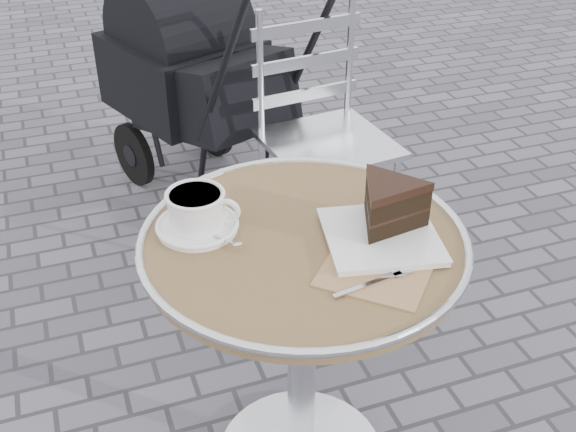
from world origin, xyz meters
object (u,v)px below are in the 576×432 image
object	(u,v)px
cafe_table	(303,297)
baby_stroller	(200,89)
bistro_chair	(316,108)
cappuccino_set	(197,213)
cake_plate_set	(387,212)

from	to	relation	value
cafe_table	baby_stroller	xyz separation A→B (m)	(0.12, 1.48, -0.10)
bistro_chair	baby_stroller	distance (m)	0.62
cafe_table	cappuccino_set	xyz separation A→B (m)	(-0.20, 0.11, 0.21)
cake_plate_set	cafe_table	bearing A→B (deg)	176.07
bistro_chair	baby_stroller	xyz separation A→B (m)	(-0.29, 0.54, -0.10)
bistro_chair	baby_stroller	bearing A→B (deg)	111.94
cappuccino_set	cake_plate_set	xyz separation A→B (m)	(0.38, -0.16, 0.02)
cake_plate_set	baby_stroller	size ratio (longest dim) A/B	0.35
cappuccino_set	cake_plate_set	bearing A→B (deg)	2.09
cappuccino_set	bistro_chair	xyz separation A→B (m)	(0.61, 0.84, -0.21)
cafe_table	bistro_chair	size ratio (longest dim) A/B	0.81
cafe_table	cake_plate_set	distance (m)	0.28
cappuccino_set	baby_stroller	bearing A→B (deg)	101.54
baby_stroller	bistro_chair	bearing A→B (deg)	-82.73
cafe_table	baby_stroller	bearing A→B (deg)	85.46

